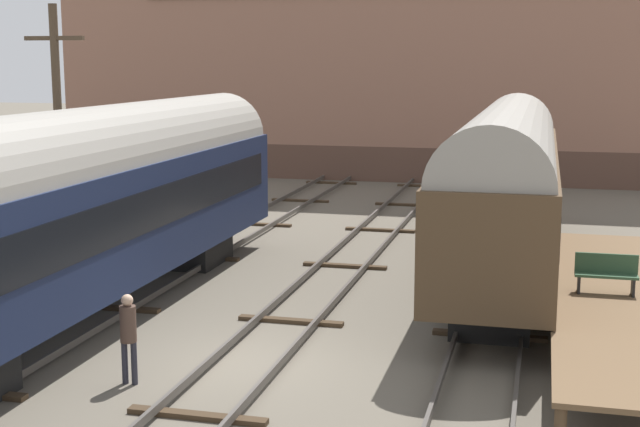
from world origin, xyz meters
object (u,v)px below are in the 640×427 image
at_px(train_car_navy, 95,198).
at_px(utility_pole, 59,139).
at_px(train_car_brown, 506,178).
at_px(bench, 606,272).
at_px(person_worker, 128,330).

distance_m(train_car_navy, utility_pole, 4.42).
relative_size(train_car_brown, utility_pole, 2.26).
bearing_deg(bench, train_car_brown, 115.00).
bearing_deg(train_car_navy, bench, 7.49).
bearing_deg(person_worker, utility_pole, 127.44).
relative_size(bench, utility_pole, 0.18).
height_order(train_car_navy, utility_pole, utility_pole).
bearing_deg(train_car_navy, person_worker, -55.56).
height_order(train_car_navy, person_worker, train_car_navy).
xyz_separation_m(train_car_navy, person_worker, (2.81, -4.11, -1.86)).
bearing_deg(bench, person_worker, -148.27).
distance_m(train_car_brown, train_car_navy, 11.79).
distance_m(train_car_brown, bench, 6.16).
distance_m(train_car_navy, person_worker, 5.31).
distance_m(train_car_brown, person_worker, 13.08).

